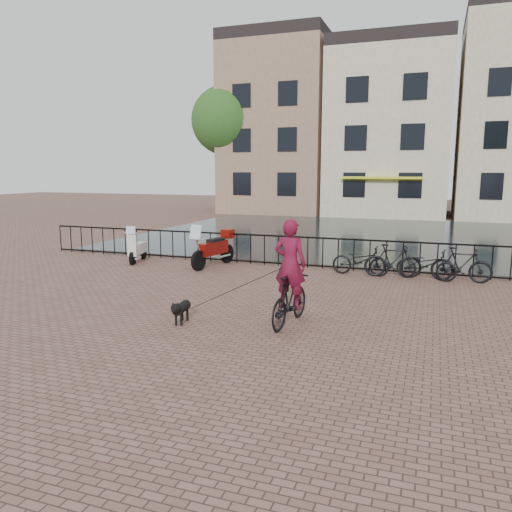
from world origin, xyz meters
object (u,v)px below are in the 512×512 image
(motorcycle, at_px, (213,244))
(dog, at_px, (182,311))
(cyclist, at_px, (290,279))
(scooter, at_px, (138,243))

(motorcycle, bearing_deg, dog, -60.25)
(cyclist, xyz_separation_m, scooter, (-6.97, 5.15, -0.31))
(dog, relative_size, motorcycle, 0.37)
(cyclist, relative_size, scooter, 1.72)
(dog, distance_m, scooter, 7.54)
(dog, xyz_separation_m, motorcycle, (-1.96, 5.88, 0.49))
(motorcycle, xyz_separation_m, scooter, (-2.84, -0.09, -0.08))
(motorcycle, relative_size, scooter, 1.44)
(motorcycle, bearing_deg, scooter, -166.90)
(dog, relative_size, scooter, 0.53)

